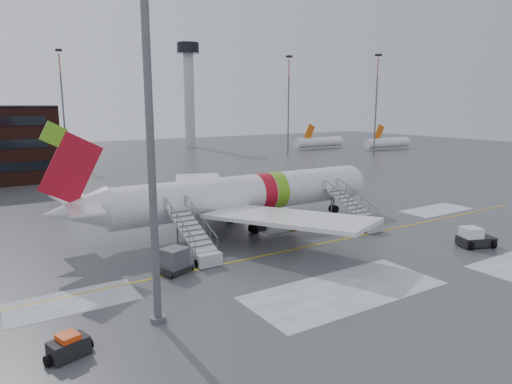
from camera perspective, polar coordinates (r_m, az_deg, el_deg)
ground at (r=43.02m, az=7.75°, el=-5.99°), size 260.00×260.00×0.00m
airliner at (r=45.88m, az=-2.34°, el=-0.44°), size 35.03×32.97×11.18m
airstair_fwd at (r=47.66m, az=12.79°, el=-3.17°), size 2.05×7.70×3.48m
airstair_aft at (r=37.49m, az=-7.26°, el=-6.82°), size 2.05×7.70×3.48m
pushback_tug at (r=44.99m, az=25.62°, el=-5.21°), size 3.45×3.05×1.75m
uld_container at (r=34.99m, az=-10.16°, el=-8.52°), size 2.76×2.39×1.90m
baggage_tractor at (r=25.69m, az=-22.38°, el=-17.54°), size 2.51×1.58×1.24m
light_mast_near at (r=25.30m, az=-13.34°, el=12.61°), size 1.20×1.20×25.72m
control_tower at (r=138.66m, az=-8.39°, el=13.37°), size 6.40×6.40×30.00m
light_mast_far_ne at (r=115.93m, az=4.09°, el=11.54°), size 1.20×1.20×24.25m
light_mast_far_n at (r=110.97m, az=-23.06°, el=10.75°), size 1.20×1.20×24.25m
light_mast_far_e at (r=116.09m, az=14.81°, el=11.21°), size 1.20×1.20×24.25m
distant_aircraft at (r=131.17m, az=10.75°, el=5.24°), size 35.00×18.00×8.00m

